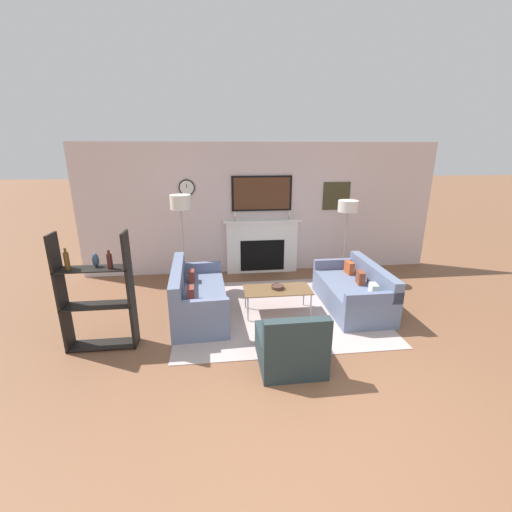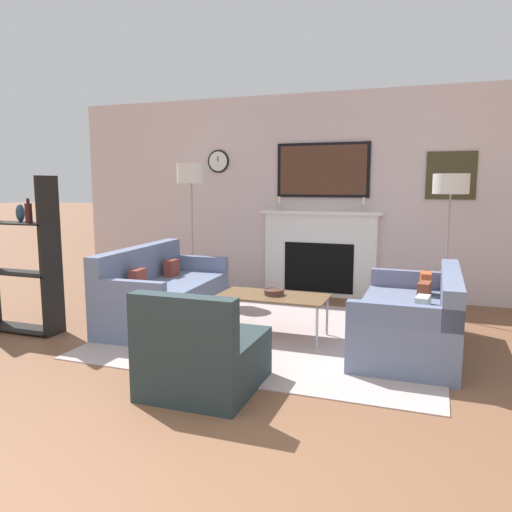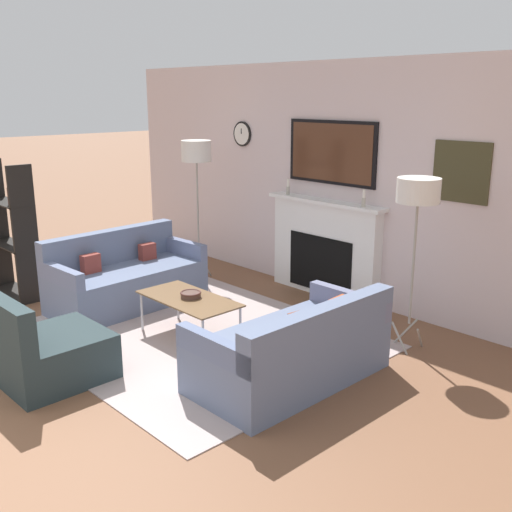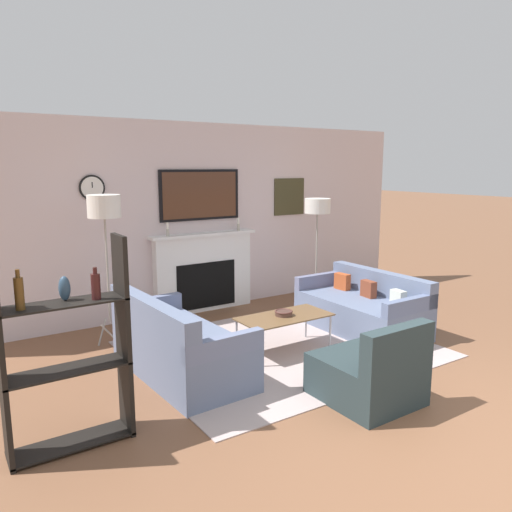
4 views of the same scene
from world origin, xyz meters
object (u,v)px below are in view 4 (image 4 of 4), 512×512
(couch_right, at_px, (363,309))
(coffee_table, at_px, (284,318))
(shelf_unit, at_px, (66,349))
(floor_lamp_right, at_px, (317,208))
(couch_left, at_px, (178,347))
(decorative_bowl, at_px, (284,313))
(floor_lamp_left, at_px, (104,209))
(armchair, at_px, (370,374))

(couch_right, bearing_deg, coffee_table, -176.84)
(couch_right, xyz_separation_m, shelf_unit, (-3.83, -0.77, 0.50))
(couch_right, relative_size, floor_lamp_right, 1.03)
(couch_right, bearing_deg, floor_lamp_right, 77.28)
(couch_left, relative_size, coffee_table, 1.62)
(couch_left, bearing_deg, decorative_bowl, -2.16)
(floor_lamp_left, relative_size, shelf_unit, 1.12)
(coffee_table, height_order, shelf_unit, shelf_unit)
(armchair, distance_m, floor_lamp_left, 3.41)
(armchair, bearing_deg, shelf_unit, 163.72)
(coffee_table, distance_m, floor_lamp_right, 2.37)
(coffee_table, bearing_deg, floor_lamp_left, 139.24)
(couch_right, xyz_separation_m, decorative_bowl, (-1.31, -0.05, 0.18))
(couch_left, xyz_separation_m, armchair, (1.20, -1.47, -0.05))
(couch_right, distance_m, decorative_bowl, 1.33)
(couch_right, height_order, coffee_table, couch_right)
(decorative_bowl, distance_m, floor_lamp_left, 2.37)
(couch_right, bearing_deg, decorative_bowl, -177.74)
(couch_left, xyz_separation_m, floor_lamp_left, (-0.29, 1.28, 1.32))
(floor_lamp_right, bearing_deg, couch_left, -156.06)
(floor_lamp_right, bearing_deg, couch_right, -102.72)
(couch_left, xyz_separation_m, couch_right, (2.60, 0.00, -0.02))
(floor_lamp_right, distance_m, shelf_unit, 4.65)
(couch_left, bearing_deg, armchair, -50.79)
(coffee_table, xyz_separation_m, decorative_bowl, (0.01, 0.02, 0.06))
(floor_lamp_right, bearing_deg, decorative_bowl, -140.25)
(floor_lamp_right, bearing_deg, floor_lamp_left, 180.00)
(shelf_unit, bearing_deg, couch_left, 31.89)
(coffee_table, distance_m, decorative_bowl, 0.06)
(armchair, bearing_deg, coffee_table, 86.52)
(armchair, xyz_separation_m, floor_lamp_right, (1.69, 2.75, 1.23))
(couch_right, distance_m, shelf_unit, 3.94)
(couch_left, bearing_deg, shelf_unit, -148.11)
(couch_left, distance_m, couch_right, 2.60)
(shelf_unit, bearing_deg, decorative_bowl, 15.84)
(floor_lamp_right, bearing_deg, armchair, -121.58)
(coffee_table, xyz_separation_m, floor_lamp_left, (-1.57, 1.35, 1.22))
(couch_left, bearing_deg, couch_right, 0.07)
(couch_left, relative_size, floor_lamp_right, 1.07)
(floor_lamp_left, distance_m, floor_lamp_right, 3.18)
(decorative_bowl, height_order, shelf_unit, shelf_unit)
(couch_right, height_order, floor_lamp_left, floor_lamp_left)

